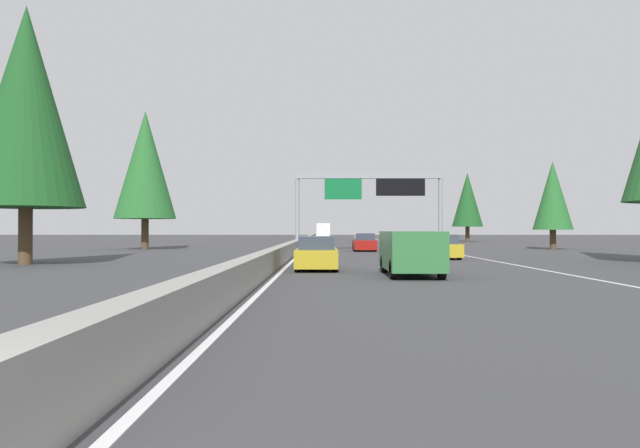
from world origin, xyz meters
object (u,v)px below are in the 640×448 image
Objects in this scene: pickup_distant_b at (322,235)px; sedan_mid_left at (441,247)px; conifer_left_near at (145,165)px; conifer_left_foreground at (26,107)px; sedan_near_right at (317,254)px; minivan_far_center at (411,251)px; sedan_near_center at (364,243)px; box_truck_far_right at (323,231)px; conifer_right_mid at (553,196)px; conifer_right_far at (467,200)px; sign_gantry_overhead at (371,189)px.

pickup_distant_b is 1.27× the size of sedan_mid_left.
conifer_left_near reaches higher than pickup_distant_b.
conifer_left_foreground is (-76.70, 14.59, 7.05)m from pickup_distant_b.
conifer_left_foreground is at bearing 75.07° from sedan_near_right.
minivan_far_center is 84.18m from pickup_distant_b.
box_truck_far_right is at bearing 3.09° from sedan_near_center.
conifer_right_mid is 0.61× the size of conifer_left_foreground.
minivan_far_center is at bearing -177.81° from box_truck_far_right.
sedan_near_right is 16.88m from conifer_left_foreground.
sedan_mid_left is 0.55× the size of conifer_right_mid.
conifer_right_far reaches higher than conifer_right_mid.
conifer_right_mid is at bearing -28.16° from minivan_far_center.
sign_gantry_overhead is 1.24× the size of conifer_right_far.
sedan_mid_left is (-15.59, -3.12, -4.63)m from sign_gantry_overhead.
conifer_left_foreground reaches higher than sedan_mid_left.
minivan_far_center is 0.40× the size of conifer_left_near.
conifer_left_foreground reaches higher than conifer_right_far.
sign_gantry_overhead is 2.26× the size of pickup_distant_b.
sedan_near_center is 1.00× the size of sedan_mid_left.
conifer_left_foreground is at bearing 106.62° from sedan_mid_left.
minivan_far_center is 1.14× the size of sedan_near_center.
conifer_left_foreground is (-84.83, 14.83, 6.35)m from box_truck_far_right.
conifer_right_far reaches higher than sedan_near_right.
conifer_right_far reaches higher than minivan_far_center.
sign_gantry_overhead reaches higher than pickup_distant_b.
sedan_near_right is (3.47, 3.63, -0.27)m from minivan_far_center.
sign_gantry_overhead is 5.19m from sedan_near_center.
sign_gantry_overhead is 20.66m from conifer_left_near.
minivan_far_center is 0.89× the size of pickup_distant_b.
sedan_mid_left is at bearing 143.69° from conifer_right_mid.
box_truck_far_right is 0.65× the size of conifer_left_foreground.
sign_gantry_overhead is 2.88× the size of sedan_mid_left.
minivan_far_center is 0.49× the size of conifer_right_far.
pickup_distant_b is 54.45m from conifer_left_near.
box_truck_far_right reaches higher than pickup_distant_b.
conifer_right_mid is at bearing -73.60° from sedan_near_center.
minivan_far_center is 38.51m from conifer_left_near.
conifer_left_foreground is 1.04× the size of conifer_left_near.
sign_gantry_overhead is at bearing -17.74° from sedan_near_center.
minivan_far_center is at bearing 178.65° from sign_gantry_overhead.
conifer_left_near reaches higher than sedan_mid_left.
pickup_distant_b is at bearing 0.09° from sedan_near_right.
sedan_near_right is at bearing 161.53° from conifer_right_far.
sedan_near_center is 0.43× the size of conifer_right_far.
conifer_right_far is at bearing -127.56° from pickup_distant_b.
sign_gantry_overhead is 41.62m from conifer_right_far.
conifer_left_foreground is (-22.20, 19.05, 2.65)m from sign_gantry_overhead.
conifer_right_far is at bearing -24.22° from sign_gantry_overhead.
conifer_left_foreground is at bearing 149.01° from conifer_right_far.
sedan_near_center is 18.62m from conifer_right_mid.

